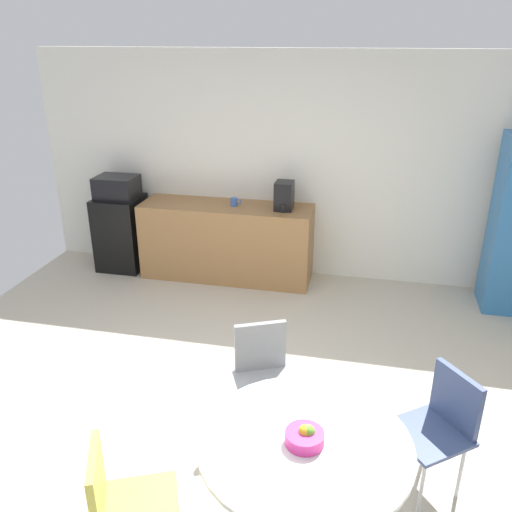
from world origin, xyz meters
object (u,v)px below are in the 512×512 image
at_px(coffee_maker, 284,196).
at_px(round_table, 304,459).
at_px(microwave, 117,187).
at_px(chair_yellow, 118,499).
at_px(mug_green, 284,208).
at_px(chair_gray, 263,367).
at_px(mini_fridge, 122,233).
at_px(fruit_bowl, 305,437).
at_px(mug_white, 234,202).
at_px(chair_navy, 442,418).

bearing_deg(coffee_maker, round_table, -78.45).
relative_size(microwave, chair_yellow, 0.58).
xyz_separation_m(mug_green, coffee_maker, (-0.02, 0.10, 0.11)).
bearing_deg(chair_yellow, mug_green, 86.50).
height_order(round_table, chair_gray, chair_gray).
bearing_deg(mini_fridge, coffee_maker, 0.00).
height_order(chair_yellow, fruit_bowl, fruit_bowl).
bearing_deg(microwave, mug_white, 0.17).
xyz_separation_m(microwave, mug_white, (1.46, 0.00, -0.09)).
bearing_deg(mini_fridge, chair_gray, -47.37).
xyz_separation_m(mug_white, coffee_maker, (0.58, -0.00, 0.11)).
bearing_deg(mini_fridge, mug_green, -2.78).
bearing_deg(microwave, chair_gray, -47.37).
xyz_separation_m(chair_navy, chair_yellow, (-1.70, -1.01, 0.00)).
bearing_deg(chair_yellow, round_table, 23.72).
bearing_deg(fruit_bowl, coffee_maker, 101.52).
height_order(chair_gray, coffee_maker, coffee_maker).
relative_size(chair_yellow, mug_green, 6.43).
bearing_deg(mug_green, fruit_bowl, -78.41).
distance_m(round_table, chair_yellow, 1.00).
bearing_deg(fruit_bowl, chair_gray, 114.41).
bearing_deg(chair_navy, chair_gray, 166.13).
relative_size(mug_white, mug_green, 1.00).
distance_m(chair_navy, chair_gray, 1.24).
bearing_deg(coffee_maker, chair_gray, -83.57).
relative_size(chair_navy, fruit_bowl, 3.93).
bearing_deg(mug_green, mini_fridge, 177.22).
xyz_separation_m(round_table, fruit_bowl, (0.00, -0.01, 0.17)).
relative_size(chair_yellow, mug_white, 6.43).
bearing_deg(mug_white, microwave, -179.83).
distance_m(mini_fridge, coffee_maker, 2.13).
xyz_separation_m(chair_navy, chair_gray, (-1.21, 0.30, 0.00)).
bearing_deg(fruit_bowl, chair_navy, 38.15).
height_order(round_table, fruit_bowl, fruit_bowl).
bearing_deg(chair_gray, chair_yellow, -110.79).
xyz_separation_m(chair_yellow, coffee_maker, (0.21, 3.83, 0.54)).
xyz_separation_m(mini_fridge, fruit_bowl, (2.74, -3.44, 0.31)).
height_order(mini_fridge, chair_navy, mini_fridge).
xyz_separation_m(mini_fridge, mug_white, (1.46, 0.00, 0.49)).
distance_m(round_table, mug_green, 3.42).
height_order(mini_fridge, mug_white, mug_white).
xyz_separation_m(round_table, mug_white, (-1.28, 3.43, 0.35)).
height_order(microwave, mug_green, microwave).
distance_m(fruit_bowl, mug_white, 3.68).
relative_size(chair_yellow, coffee_maker, 2.59).
distance_m(chair_yellow, mug_green, 3.76).
distance_m(chair_navy, coffee_maker, 3.24).
relative_size(mini_fridge, chair_yellow, 1.10).
distance_m(round_table, coffee_maker, 3.53).
bearing_deg(microwave, mini_fridge, 0.00).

